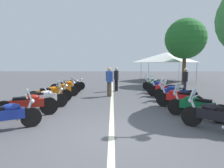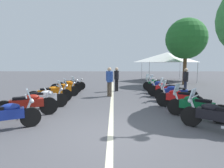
# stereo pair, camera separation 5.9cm
# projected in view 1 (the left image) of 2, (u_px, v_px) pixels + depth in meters

# --- Properties ---
(ground_plane) EXTENTS (80.00, 80.00, 0.00)m
(ground_plane) POSITION_uv_depth(u_px,v_px,m) (111.00, 137.00, 4.86)
(ground_plane) COLOR #4C4C51
(lane_centre_stripe) EXTENTS (18.25, 0.16, 0.01)m
(lane_centre_stripe) POSITION_uv_depth(u_px,v_px,m) (112.00, 100.00, 9.81)
(lane_centre_stripe) COLOR beige
(lane_centre_stripe) RESTS_ON ground_plane
(motorcycle_left_row_0) EXTENTS (1.13, 1.86, 1.20)m
(motorcycle_left_row_0) POSITION_uv_depth(u_px,v_px,m) (6.00, 115.00, 5.27)
(motorcycle_left_row_0) COLOR black
(motorcycle_left_row_0) RESTS_ON ground_plane
(motorcycle_left_row_1) EXTENTS (1.10, 2.03, 1.02)m
(motorcycle_left_row_1) POSITION_uv_depth(u_px,v_px,m) (28.00, 105.00, 6.62)
(motorcycle_left_row_1) COLOR black
(motorcycle_left_row_1) RESTS_ON ground_plane
(motorcycle_left_row_2) EXTENTS (1.18, 1.95, 1.20)m
(motorcycle_left_row_2) POSITION_uv_depth(u_px,v_px,m) (43.00, 98.00, 7.78)
(motorcycle_left_row_2) COLOR black
(motorcycle_left_row_2) RESTS_ON ground_plane
(motorcycle_left_row_3) EXTENTS (1.08, 2.04, 1.21)m
(motorcycle_left_row_3) POSITION_uv_depth(u_px,v_px,m) (51.00, 93.00, 9.07)
(motorcycle_left_row_3) COLOR black
(motorcycle_left_row_3) RESTS_ON ground_plane
(motorcycle_left_row_4) EXTENTS (1.12, 1.83, 1.20)m
(motorcycle_left_row_4) POSITION_uv_depth(u_px,v_px,m) (62.00, 89.00, 10.51)
(motorcycle_left_row_4) COLOR black
(motorcycle_left_row_4) RESTS_ON ground_plane
(motorcycle_left_row_5) EXTENTS (0.90, 1.96, 1.02)m
(motorcycle_left_row_5) POSITION_uv_depth(u_px,v_px,m) (66.00, 87.00, 11.78)
(motorcycle_left_row_5) COLOR black
(motorcycle_left_row_5) RESTS_ON ground_plane
(motorcycle_left_row_6) EXTENTS (1.08, 2.00, 0.98)m
(motorcycle_left_row_6) POSITION_uv_depth(u_px,v_px,m) (71.00, 84.00, 13.10)
(motorcycle_left_row_6) COLOR black
(motorcycle_left_row_6) RESTS_ON ground_plane
(motorcycle_right_row_0) EXTENTS (1.44, 1.65, 1.20)m
(motorcycle_right_row_0) POSITION_uv_depth(u_px,v_px,m) (216.00, 116.00, 5.22)
(motorcycle_right_row_0) COLOR black
(motorcycle_right_row_0) RESTS_ON ground_plane
(motorcycle_right_row_1) EXTENTS (1.52, 1.68, 1.20)m
(motorcycle_right_row_1) POSITION_uv_depth(u_px,v_px,m) (196.00, 106.00, 6.43)
(motorcycle_right_row_1) COLOR black
(motorcycle_right_row_1) RESTS_ON ground_plane
(motorcycle_right_row_2) EXTENTS (1.27, 1.76, 1.21)m
(motorcycle_right_row_2) POSITION_uv_depth(u_px,v_px,m) (178.00, 98.00, 7.90)
(motorcycle_right_row_2) COLOR black
(motorcycle_right_row_2) RESTS_ON ground_plane
(motorcycle_right_row_3) EXTENTS (1.17, 1.97, 1.23)m
(motorcycle_right_row_3) POSITION_uv_depth(u_px,v_px,m) (175.00, 93.00, 9.17)
(motorcycle_right_row_3) COLOR black
(motorcycle_right_row_3) RESTS_ON ground_plane
(motorcycle_right_row_4) EXTENTS (1.12, 1.86, 1.01)m
(motorcycle_right_row_4) POSITION_uv_depth(u_px,v_px,m) (165.00, 89.00, 10.46)
(motorcycle_right_row_4) COLOR black
(motorcycle_right_row_4) RESTS_ON ground_plane
(motorcycle_right_row_5) EXTENTS (1.43, 1.70, 1.22)m
(motorcycle_right_row_5) POSITION_uv_depth(u_px,v_px,m) (160.00, 87.00, 11.59)
(motorcycle_right_row_5) COLOR black
(motorcycle_right_row_5) RESTS_ON ground_plane
(motorcycle_right_row_6) EXTENTS (1.36, 1.67, 1.20)m
(motorcycle_right_row_6) POSITION_uv_depth(u_px,v_px,m) (155.00, 85.00, 12.94)
(motorcycle_right_row_6) COLOR black
(motorcycle_right_row_6) RESTS_ON ground_plane
(bystander_1) EXTENTS (0.45, 0.34, 1.67)m
(bystander_1) POSITION_uv_depth(u_px,v_px,m) (185.00, 79.00, 11.44)
(bystander_1) COLOR #1E2338
(bystander_1) RESTS_ON ground_plane
(bystander_2) EXTENTS (0.45, 0.34, 1.68)m
(bystander_2) POSITION_uv_depth(u_px,v_px,m) (116.00, 77.00, 12.72)
(bystander_2) COLOR black
(bystander_2) RESTS_ON ground_plane
(bystander_3) EXTENTS (0.38, 0.42, 1.74)m
(bystander_3) POSITION_uv_depth(u_px,v_px,m) (109.00, 79.00, 10.73)
(bystander_3) COLOR brown
(bystander_3) RESTS_ON ground_plane
(roadside_tree_1) EXTENTS (3.64, 3.64, 6.01)m
(roadside_tree_1) POSITION_uv_depth(u_px,v_px,m) (185.00, 39.00, 16.37)
(roadside_tree_1) COLOR brown
(roadside_tree_1) RESTS_ON ground_plane
(event_tent) EXTENTS (5.38, 5.38, 3.20)m
(event_tent) POSITION_uv_depth(u_px,v_px,m) (166.00, 57.00, 20.37)
(event_tent) COLOR white
(event_tent) RESTS_ON ground_plane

